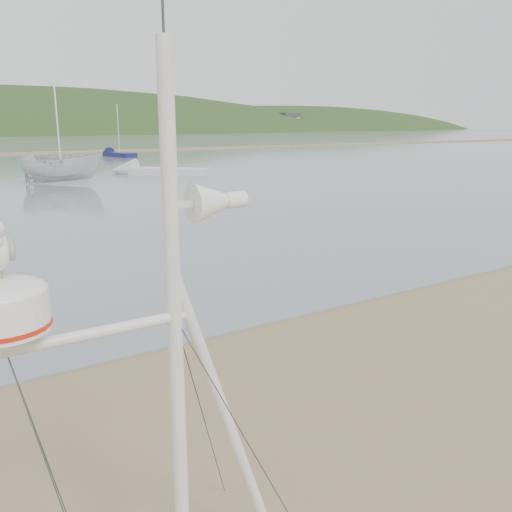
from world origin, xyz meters
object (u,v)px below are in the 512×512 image
mast_rig (176,477)px  sailboat_white_near (143,171)px  boat_white (59,142)px  sailboat_blue_far (112,154)px

mast_rig → sailboat_white_near: 39.23m
boat_white → sailboat_white_near: size_ratio=0.70×
boat_white → sailboat_blue_far: sailboat_blue_far is taller
mast_rig → sailboat_white_near: sailboat_white_near is taller
sailboat_white_near → boat_white: bearing=-153.4°
sailboat_blue_far → sailboat_white_near: sailboat_white_near is taller
sailboat_blue_far → sailboat_white_near: 24.40m
sailboat_blue_far → boat_white: bearing=-114.4°
boat_white → sailboat_blue_far: size_ratio=0.81×
boat_white → sailboat_white_near: sailboat_white_near is taller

